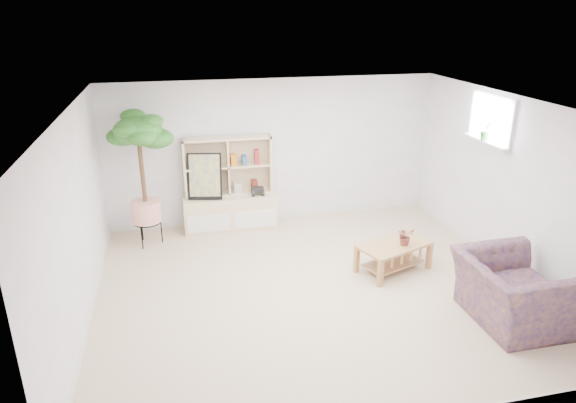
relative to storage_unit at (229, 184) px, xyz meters
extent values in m
cube|color=tan|center=(0.79, -2.24, -0.76)|extent=(5.50, 5.00, 0.01)
cube|color=white|center=(0.79, -2.24, 1.64)|extent=(5.50, 5.00, 0.01)
cube|color=silver|center=(0.79, 0.26, 0.44)|extent=(5.50, 0.01, 2.40)
cube|color=silver|center=(0.79, -4.74, 0.44)|extent=(5.50, 0.01, 2.40)
cube|color=silver|center=(-1.96, -2.24, 0.44)|extent=(0.01, 5.00, 2.40)
cube|color=silver|center=(3.54, -2.24, 0.44)|extent=(0.01, 5.00, 2.40)
cube|color=silver|center=(3.46, -1.64, 0.92)|extent=(0.14, 1.00, 0.04)
imported|color=#205822|center=(2.16, -2.05, -0.23)|extent=(0.25, 0.22, 0.25)
imported|color=navy|center=(2.85, -3.45, -0.32)|extent=(1.04, 1.20, 0.89)
imported|color=#155815|center=(3.46, -1.62, 1.07)|extent=(0.15, 0.12, 0.26)
camera|label=1|loc=(-0.82, -7.90, 2.70)|focal=32.00mm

